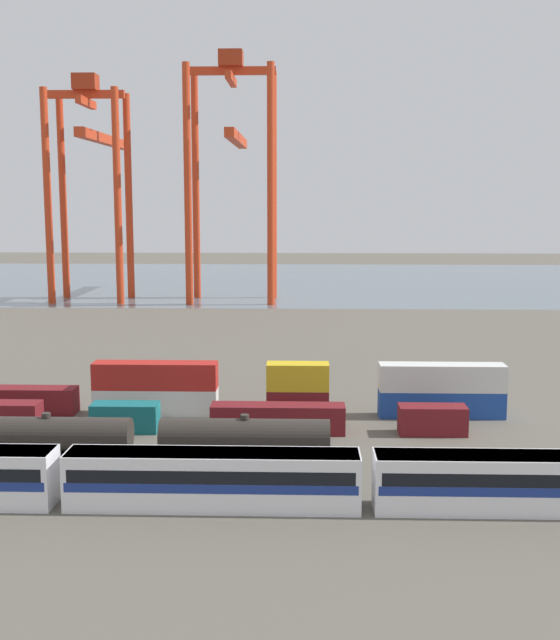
% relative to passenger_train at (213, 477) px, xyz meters
% --- Properties ---
extents(ground_plane, '(420.00, 420.00, 0.00)m').
position_rel_passenger_train_xyz_m(ground_plane, '(-6.75, 59.21, -2.14)').
color(ground_plane, '#5B564C').
extents(harbour_water, '(400.00, 110.00, 0.01)m').
position_rel_passenger_train_xyz_m(harbour_water, '(-6.75, 156.67, -2.14)').
color(harbour_water, slate).
rests_on(harbour_water, ground_plane).
extents(passenger_train, '(61.97, 3.14, 3.90)m').
position_rel_passenger_train_xyz_m(passenger_train, '(0.00, 0.00, 0.00)').
color(passenger_train, silver).
rests_on(passenger_train, ground_plane).
extents(freight_tank_row, '(44.90, 2.71, 4.17)m').
position_rel_passenger_train_xyz_m(freight_tank_row, '(-14.22, 8.69, -0.21)').
color(freight_tank_row, '#232326').
rests_on(freight_tank_row, ground_plane).
extents(shipping_container_2, '(6.04, 2.44, 2.60)m').
position_rel_passenger_train_xyz_m(shipping_container_2, '(-10.07, 17.91, -0.84)').
color(shipping_container_2, '#146066').
rests_on(shipping_container_2, ground_plane).
extents(shipping_container_3, '(12.10, 2.44, 2.60)m').
position_rel_passenger_train_xyz_m(shipping_container_3, '(3.84, 17.91, -0.84)').
color(shipping_container_3, maroon).
rests_on(shipping_container_3, ground_plane).
extents(shipping_container_4, '(6.04, 2.44, 2.60)m').
position_rel_passenger_train_xyz_m(shipping_container_4, '(17.74, 17.91, -0.84)').
color(shipping_container_4, maroon).
rests_on(shipping_container_4, ground_plane).
extents(shipping_container_7, '(12.10, 2.44, 2.60)m').
position_rel_passenger_train_xyz_m(shipping_container_7, '(-22.29, 23.81, -0.84)').
color(shipping_container_7, maroon).
rests_on(shipping_container_7, ground_plane).
extents(shipping_container_8, '(12.10, 2.44, 2.60)m').
position_rel_passenger_train_xyz_m(shipping_container_8, '(-8.36, 23.81, -0.84)').
color(shipping_container_8, silver).
rests_on(shipping_container_8, ground_plane).
extents(shipping_container_9, '(12.10, 2.44, 2.60)m').
position_rel_passenger_train_xyz_m(shipping_container_9, '(-8.36, 23.81, 1.76)').
color(shipping_container_9, '#AD211C').
rests_on(shipping_container_9, shipping_container_8).
extents(shipping_container_10, '(6.04, 2.44, 2.60)m').
position_rel_passenger_train_xyz_m(shipping_container_10, '(5.58, 23.81, -0.84)').
color(shipping_container_10, maroon).
rests_on(shipping_container_10, ground_plane).
extents(shipping_container_11, '(6.04, 2.44, 2.60)m').
position_rel_passenger_train_xyz_m(shipping_container_11, '(5.58, 23.81, 1.76)').
color(shipping_container_11, gold).
rests_on(shipping_container_11, shipping_container_10).
extents(shipping_container_12, '(12.10, 2.44, 2.60)m').
position_rel_passenger_train_xyz_m(shipping_container_12, '(19.51, 23.81, -0.84)').
color(shipping_container_12, '#1C4299').
rests_on(shipping_container_12, ground_plane).
extents(shipping_container_13, '(12.10, 2.44, 2.60)m').
position_rel_passenger_train_xyz_m(shipping_container_13, '(19.51, 23.81, 1.76)').
color(shipping_container_13, silver).
rests_on(shipping_container_13, shipping_container_12).
extents(gantry_crane_west, '(15.77, 41.81, 46.23)m').
position_rel_passenger_train_xyz_m(gantry_crane_west, '(-38.49, 117.41, 26.28)').
color(gantry_crane_west, red).
rests_on(gantry_crane_west, ground_plane).
extents(gantry_crane_central, '(18.14, 36.93, 50.71)m').
position_rel_passenger_train_xyz_m(gantry_crane_central, '(-8.84, 116.32, 27.96)').
color(gantry_crane_central, red).
rests_on(gantry_crane_central, ground_plane).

